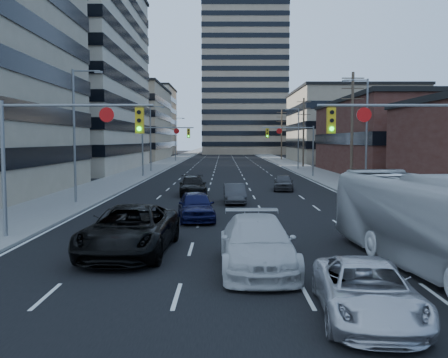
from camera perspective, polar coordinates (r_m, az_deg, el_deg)
ground at (r=14.14m, az=2.06°, el=-13.30°), size 400.00×400.00×0.00m
road_surface at (r=143.52m, az=0.15°, el=2.72°), size 18.00×300.00×0.02m
sidewalk_left at (r=143.94m, az=-4.44°, el=2.73°), size 5.00×300.00×0.15m
sidewalk_right at (r=144.02m, az=4.74°, el=2.73°), size 5.00×300.00×0.15m
office_left_mid at (r=78.69m, az=-20.13°, el=11.24°), size 26.00×34.00×28.00m
office_left_far at (r=115.92m, az=-11.81°, el=6.16°), size 20.00×30.00×16.00m
storefront_right_mid at (r=68.02m, az=21.13°, el=4.30°), size 20.00×30.00×9.00m
office_right_far at (r=104.65m, az=14.13°, el=5.77°), size 22.00×28.00×14.00m
apartment_tower at (r=165.44m, az=2.26°, el=13.01°), size 26.00×26.00×58.00m
bg_block_left at (r=156.00m, az=-10.27°, el=6.45°), size 24.00×24.00×20.00m
bg_block_right at (r=147.10m, az=12.76°, el=4.98°), size 22.00×22.00×12.00m
signal_near_left at (r=22.55m, az=-18.05°, el=4.27°), size 6.59×0.33×6.00m
signal_near_right at (r=22.88m, az=20.36°, el=4.21°), size 6.59×0.33×6.00m
signal_far_left at (r=58.89m, az=-7.07°, el=4.39°), size 6.09×0.33×6.00m
signal_far_right at (r=59.02m, az=7.95°, el=4.38°), size 6.09×0.33×6.00m
utility_pole_block at (r=51.08m, az=14.43°, el=5.94°), size 2.20×0.28×11.00m
utility_pole_midblock at (r=80.48m, az=9.07°, el=5.42°), size 2.20×0.28×11.00m
utility_pole_distant at (r=110.20m, az=6.60°, el=5.17°), size 2.20×0.28×11.00m
streetlight_left_near at (r=34.88m, az=-16.50°, el=5.48°), size 2.03×0.22×9.00m
streetlight_left_mid at (r=69.16m, az=-8.26°, el=5.00°), size 2.03×0.22×9.00m
streetlight_left_far at (r=103.92m, az=-5.50°, el=4.82°), size 2.03×0.22×9.00m
streetlight_right_near at (r=39.96m, az=15.77°, el=5.34°), size 2.03×0.22×9.00m
streetlight_right_far at (r=74.26m, az=8.38°, el=4.96°), size 2.03×0.22×9.00m
black_pickup at (r=19.32m, az=-10.71°, el=-5.76°), size 3.34×6.69×1.82m
white_van at (r=16.84m, az=3.81°, el=-7.37°), size 2.50×5.99×1.73m
silver_suv at (r=12.81m, az=16.02°, el=-12.18°), size 2.66×5.07×1.36m
transit_bus at (r=17.80m, az=23.24°, el=-4.67°), size 4.19×11.75×3.20m
sedan_blue at (r=26.96m, az=-3.23°, el=-3.08°), size 2.40×4.80×1.57m
sedan_grey_center at (r=34.19m, az=1.21°, el=-1.67°), size 1.54×4.10×1.34m
sedan_black_far at (r=39.11m, az=-3.59°, el=-0.80°), size 2.49×5.28×1.49m
sedan_grey_right at (r=43.19m, az=6.81°, el=-0.39°), size 2.10×4.28×1.40m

